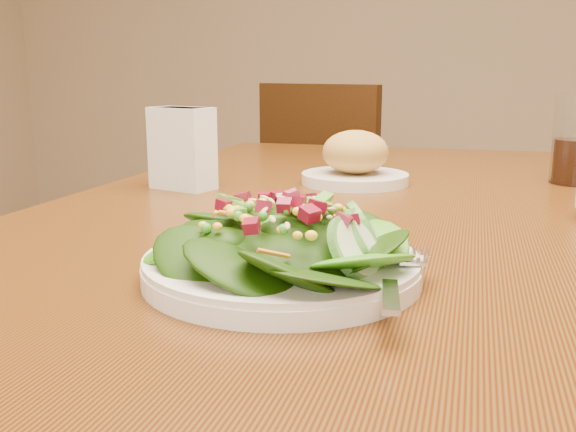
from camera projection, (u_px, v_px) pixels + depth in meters
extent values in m
cube|color=#553411|center=(374.00, 218.00, 0.91)|extent=(0.90, 1.40, 0.04)
cylinder|color=black|center=(260.00, 295.00, 1.69)|extent=(0.07, 0.07, 0.71)
cube|color=black|center=(351.00, 234.00, 2.05)|extent=(0.53, 0.53, 0.04)
cylinder|color=black|center=(423.00, 296.00, 2.13)|extent=(0.04, 0.04, 0.40)
cylinder|color=black|center=(333.00, 276.00, 2.34)|extent=(0.04, 0.04, 0.40)
cylinder|color=black|center=(369.00, 330.00, 1.85)|extent=(0.04, 0.04, 0.40)
cylinder|color=black|center=(273.00, 304.00, 2.06)|extent=(0.04, 0.04, 0.40)
cube|color=black|center=(317.00, 164.00, 1.84)|extent=(0.38, 0.17, 0.45)
cylinder|color=silver|center=(282.00, 270.00, 0.58)|extent=(0.25, 0.25, 0.02)
ellipsoid|color=black|center=(282.00, 241.00, 0.57)|extent=(0.17, 0.17, 0.04)
cube|color=silver|center=(397.00, 278.00, 0.52)|extent=(0.05, 0.18, 0.01)
cylinder|color=silver|center=(355.00, 178.00, 1.06)|extent=(0.18, 0.18, 0.02)
ellipsoid|color=#A67E33|center=(355.00, 152.00, 1.05)|extent=(0.11, 0.11, 0.07)
cube|color=white|center=(182.00, 149.00, 1.01)|extent=(0.11, 0.08, 0.13)
cube|color=white|center=(182.00, 142.00, 1.00)|extent=(0.09, 0.07, 0.11)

